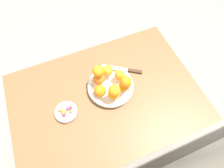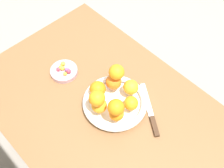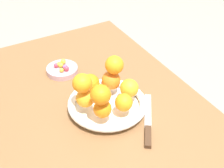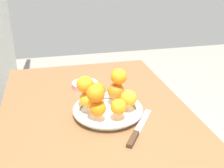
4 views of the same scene
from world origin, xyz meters
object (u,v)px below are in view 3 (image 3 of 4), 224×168
at_px(fruit_bowl, 107,105).
at_px(candy_dish, 62,70).
at_px(orange_3, 124,102).
at_px(orange_6, 114,65).
at_px(orange_8, 82,83).
at_px(candy_ball_1, 56,65).
at_px(candy_ball_7, 64,67).
at_px(candy_ball_0, 61,65).
at_px(orange_2, 102,109).
at_px(orange_1, 85,98).
at_px(knife, 148,124).
at_px(orange_5, 111,80).
at_px(candy_ball_3, 66,69).
at_px(candy_ball_4, 59,64).
at_px(dining_table, 92,123).
at_px(candy_ball_2, 61,65).
at_px(candy_ball_5, 62,70).
at_px(orange_7, 101,95).
at_px(orange_4, 129,88).
at_px(orange_0, 90,83).
at_px(candy_ball_6, 63,62).

bearing_deg(fruit_bowl, candy_dish, 9.69).
relative_size(orange_3, orange_6, 0.92).
distance_m(orange_3, orange_8, 0.15).
bearing_deg(orange_6, candy_ball_1, 25.90).
bearing_deg(orange_8, candy_ball_7, -8.32).
bearing_deg(candy_ball_0, orange_2, -179.96).
relative_size(orange_1, knife, 0.28).
distance_m(orange_1, orange_5, 0.13).
height_order(candy_dish, orange_6, orange_6).
height_order(candy_ball_3, candy_ball_4, same).
distance_m(orange_2, orange_5, 0.15).
bearing_deg(fruit_bowl, orange_3, -159.53).
distance_m(orange_5, candy_ball_7, 0.24).
xyz_separation_m(orange_3, candy_ball_4, (0.37, 0.08, -0.04)).
height_order(dining_table, orange_5, orange_5).
height_order(orange_3, knife, orange_3).
relative_size(candy_ball_2, candy_ball_5, 0.93).
xyz_separation_m(orange_5, candy_ball_3, (0.20, 0.09, -0.04)).
relative_size(dining_table, orange_6, 16.89).
height_order(candy_ball_0, candy_ball_1, candy_ball_0).
bearing_deg(orange_1, orange_8, 92.26).
bearing_deg(candy_ball_7, orange_2, 179.14).
xyz_separation_m(orange_7, candy_ball_2, (0.36, -0.01, -0.10)).
relative_size(orange_3, candy_ball_0, 2.98).
relative_size(candy_dish, orange_1, 1.97).
height_order(orange_1, candy_ball_5, orange_1).
height_order(fruit_bowl, orange_4, orange_4).
height_order(orange_7, orange_8, orange_8).
height_order(fruit_bowl, knife, fruit_bowl).
distance_m(candy_dish, orange_6, 0.29).
relative_size(candy_ball_0, candy_ball_4, 0.98).
bearing_deg(candy_ball_2, candy_ball_7, -169.83).
bearing_deg(orange_8, orange_3, -126.28).
bearing_deg(orange_3, candy_ball_3, 11.89).
relative_size(orange_1, orange_4, 0.98).
xyz_separation_m(orange_7, candy_ball_7, (0.34, -0.01, -0.10)).
bearing_deg(dining_table, knife, -146.58).
bearing_deg(orange_8, orange_0, -41.80).
distance_m(dining_table, candy_ball_5, 0.24).
bearing_deg(candy_ball_7, orange_3, -168.24).
height_order(candy_dish, candy_ball_1, candy_ball_1).
distance_m(fruit_bowl, candy_ball_1, 0.31).
xyz_separation_m(orange_6, candy_ball_2, (0.25, 0.11, -0.11)).
height_order(orange_7, candy_ball_1, orange_7).
relative_size(orange_0, candy_ball_7, 3.51).
bearing_deg(candy_dish, candy_ball_5, 155.95).
xyz_separation_m(orange_3, orange_8, (0.08, 0.11, 0.07)).
xyz_separation_m(orange_8, candy_ball_6, (0.30, -0.05, -0.10)).
bearing_deg(orange_4, candy_ball_6, 19.10).
relative_size(fruit_bowl, knife, 1.21).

